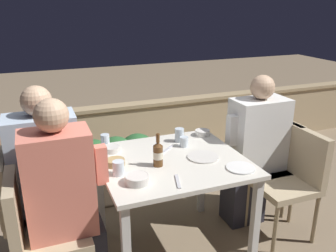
# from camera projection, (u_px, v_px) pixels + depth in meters

# --- Properties ---
(ground_plane) EXTENTS (16.00, 16.00, 0.00)m
(ground_plane) POSITION_uv_depth(u_px,v_px,m) (171.00, 249.00, 2.70)
(ground_plane) COLOR #847056
(parapet_wall) EXTENTS (9.00, 0.18, 0.67)m
(parapet_wall) POSITION_uv_depth(u_px,v_px,m) (116.00, 133.00, 4.11)
(parapet_wall) COLOR tan
(parapet_wall) RESTS_ON ground_plane
(dining_table) EXTENTS (0.99, 0.90, 0.76)m
(dining_table) POSITION_uv_depth(u_px,v_px,m) (172.00, 172.00, 2.48)
(dining_table) COLOR silver
(dining_table) RESTS_ON ground_plane
(planter_hedge) EXTENTS (0.77, 0.47, 0.59)m
(planter_hedge) POSITION_uv_depth(u_px,v_px,m) (118.00, 164.00, 3.35)
(planter_hedge) COLOR brown
(planter_hedge) RESTS_ON ground_plane
(chair_left_near) EXTENTS (0.44, 0.43, 0.86)m
(chair_left_near) POSITION_uv_depth(u_px,v_px,m) (35.00, 227.00, 2.09)
(chair_left_near) COLOR tan
(chair_left_near) RESTS_ON ground_plane
(person_coral_top) EXTENTS (0.48, 0.26, 1.30)m
(person_coral_top) POSITION_uv_depth(u_px,v_px,m) (67.00, 202.00, 2.11)
(person_coral_top) COLOR #282833
(person_coral_top) RESTS_ON ground_plane
(chair_left_far) EXTENTS (0.44, 0.43, 0.86)m
(chair_left_far) POSITION_uv_depth(u_px,v_px,m) (23.00, 201.00, 2.35)
(chair_left_far) COLOR tan
(chair_left_far) RESTS_ON ground_plane
(person_blue_shirt) EXTENTS (0.50, 0.26, 1.30)m
(person_blue_shirt) POSITION_uv_depth(u_px,v_px,m) (51.00, 180.00, 2.38)
(person_blue_shirt) COLOR #282833
(person_blue_shirt) RESTS_ON ground_plane
(chair_right_near) EXTENTS (0.44, 0.43, 0.86)m
(chair_right_near) POSITION_uv_depth(u_px,v_px,m) (294.00, 173.00, 2.74)
(chair_right_near) COLOR tan
(chair_right_near) RESTS_ON ground_plane
(chair_right_far) EXTENTS (0.44, 0.43, 0.86)m
(chair_right_far) POSITION_uv_depth(u_px,v_px,m) (272.00, 158.00, 3.00)
(chair_right_far) COLOR tan
(chair_right_far) RESTS_ON ground_plane
(person_white_polo) EXTENTS (0.51, 0.26, 1.25)m
(person_white_polo) POSITION_uv_depth(u_px,v_px,m) (253.00, 151.00, 2.90)
(person_white_polo) COLOR #282833
(person_white_polo) RESTS_ON ground_plane
(beer_bottle) EXTENTS (0.07, 0.07, 0.23)m
(beer_bottle) POSITION_uv_depth(u_px,v_px,m) (158.00, 154.00, 2.32)
(beer_bottle) COLOR brown
(beer_bottle) RESTS_ON dining_table
(plate_0) EXTENTS (0.22, 0.22, 0.01)m
(plate_0) POSITION_uv_depth(u_px,v_px,m) (203.00, 157.00, 2.47)
(plate_0) COLOR silver
(plate_0) RESTS_ON dining_table
(plate_1) EXTENTS (0.19, 0.19, 0.01)m
(plate_1) POSITION_uv_depth(u_px,v_px,m) (241.00, 168.00, 2.31)
(plate_1) COLOR white
(plate_1) RESTS_ON dining_table
(bowl_0) EXTENTS (0.15, 0.15, 0.05)m
(bowl_0) POSITION_uv_depth(u_px,v_px,m) (137.00, 178.00, 2.12)
(bowl_0) COLOR silver
(bowl_0) RESTS_ON dining_table
(bowl_1) EXTENTS (0.12, 0.12, 0.04)m
(bowl_1) POSITION_uv_depth(u_px,v_px,m) (115.00, 162.00, 2.35)
(bowl_1) COLOR tan
(bowl_1) RESTS_ON dining_table
(bowl_2) EXTENTS (0.12, 0.12, 0.04)m
(bowl_2) POSITION_uv_depth(u_px,v_px,m) (111.00, 149.00, 2.56)
(bowl_2) COLOR beige
(bowl_2) RESTS_ON dining_table
(bowl_3) EXTENTS (0.12, 0.12, 0.05)m
(bowl_3) POSITION_uv_depth(u_px,v_px,m) (202.00, 132.00, 2.87)
(bowl_3) COLOR silver
(bowl_3) RESTS_ON dining_table
(glass_cup_0) EXTENTS (0.07, 0.07, 0.09)m
(glass_cup_0) POSITION_uv_depth(u_px,v_px,m) (118.00, 168.00, 2.22)
(glass_cup_0) COLOR silver
(glass_cup_0) RESTS_ON dining_table
(glass_cup_1) EXTENTS (0.06, 0.06, 0.09)m
(glass_cup_1) POSITION_uv_depth(u_px,v_px,m) (105.00, 140.00, 2.65)
(glass_cup_1) COLOR silver
(glass_cup_1) RESTS_ON dining_table
(glass_cup_2) EXTENTS (0.06, 0.06, 0.08)m
(glass_cup_2) POSITION_uv_depth(u_px,v_px,m) (184.00, 142.00, 2.65)
(glass_cup_2) COLOR silver
(glass_cup_2) RESTS_ON dining_table
(glass_cup_3) EXTENTS (0.07, 0.07, 0.11)m
(glass_cup_3) POSITION_uv_depth(u_px,v_px,m) (179.00, 135.00, 2.74)
(glass_cup_3) COLOR silver
(glass_cup_3) RESTS_ON dining_table
(fork_0) EXTENTS (0.14, 0.12, 0.01)m
(fork_0) POSITION_uv_depth(u_px,v_px,m) (167.00, 150.00, 2.60)
(fork_0) COLOR silver
(fork_0) RESTS_ON dining_table
(fork_1) EXTENTS (0.07, 0.17, 0.01)m
(fork_1) POSITION_uv_depth(u_px,v_px,m) (178.00, 181.00, 2.14)
(fork_1) COLOR silver
(fork_1) RESTS_ON dining_table
(potted_plant) EXTENTS (0.30, 0.30, 0.68)m
(potted_plant) POSITION_uv_depth(u_px,v_px,m) (241.00, 138.00, 3.75)
(potted_plant) COLOR #B2A899
(potted_plant) RESTS_ON ground_plane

